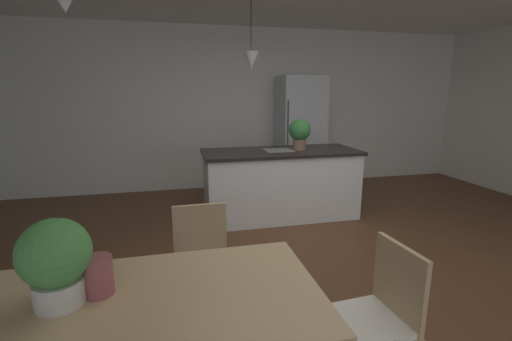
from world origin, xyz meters
name	(u,v)px	position (x,y,z in m)	size (l,w,h in m)	color
ground_plane	(323,274)	(0.00, 0.00, -0.02)	(10.00, 8.40, 0.04)	brown
wall_back_kitchen	(249,109)	(0.00, 3.26, 1.35)	(10.00, 0.12, 2.70)	white
dining_table	(126,317)	(-1.54, -1.29, 0.68)	(1.75, 0.86, 0.76)	tan
chair_kitchen_end	(375,318)	(-0.29, -1.28, 0.47)	(0.43, 0.43, 0.87)	tan
chair_far_right	(203,264)	(-1.14, -0.49, 0.47)	(0.40, 0.40, 0.87)	tan
kitchen_island	(280,183)	(0.05, 1.55, 0.46)	(2.04, 0.83, 0.91)	white
refrigerator	(300,133)	(0.80, 2.86, 0.95)	(0.74, 0.67, 1.91)	silver
pendant_over_island_main	(251,61)	(-0.34, 1.55, 2.01)	(0.20, 0.20, 0.80)	black
potted_plant_on_island	(300,132)	(0.31, 1.55, 1.13)	(0.29, 0.29, 0.40)	#8C664C
potted_plant_on_table	(56,259)	(-1.80, -1.23, 0.97)	(0.29, 0.29, 0.38)	beige
vase_on_dining_table	(98,276)	(-1.65, -1.19, 0.85)	(0.13, 0.13, 0.18)	#994C51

